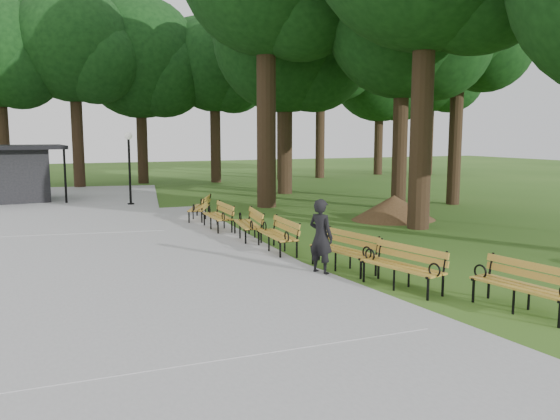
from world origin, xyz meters
name	(u,v)px	position (x,y,z in m)	size (l,w,h in m)	color
ground	(304,261)	(0.00, 0.00, 0.00)	(100.00, 100.00, 0.00)	#2D5418
path	(117,250)	(-4.00, 3.00, 0.03)	(12.00, 38.00, 0.06)	#97979A
person	(321,237)	(-0.21, -1.27, 0.83)	(0.61, 0.40, 1.67)	black
kiosk	(10,174)	(-6.91, 15.76, 1.27)	(4.07, 3.54, 2.55)	black
lamp_post	(129,153)	(-2.17, 12.51, 2.25)	(0.32, 0.32, 3.13)	black
dirt_mound	(394,207)	(5.84, 4.65, 0.44)	(2.62, 2.62, 0.88)	#47301C
bench_0	(522,287)	(1.74, -5.01, 0.44)	(1.90, 0.64, 0.88)	#B48629
bench_1	(402,267)	(0.71, -2.97, 0.44)	(1.90, 0.64, 0.88)	#B48629
bench_2	(343,251)	(0.43, -1.14, 0.44)	(1.90, 0.64, 0.88)	#B48629
bench_3	(277,235)	(-0.18, 1.23, 0.44)	(1.90, 0.64, 0.88)	#B48629
bench_4	(247,224)	(-0.27, 3.19, 0.44)	(1.90, 0.64, 0.88)	#B48629
bench_5	(217,216)	(-0.60, 5.06, 0.44)	(1.90, 0.64, 0.88)	#B48629
bench_6	(199,208)	(-0.58, 7.30, 0.44)	(1.90, 0.64, 0.88)	#B48629
lawn_tree_1	(403,22)	(7.73, 7.05, 7.42)	(6.06, 6.06, 10.49)	black
lawn_tree_4	(285,41)	(5.90, 14.37, 7.63)	(7.15, 7.15, 11.25)	black
lawn_tree_5	(460,24)	(10.82, 7.35, 7.60)	(5.33, 5.33, 10.33)	black
tree_backdrop	(246,55)	(6.94, 22.91, 8.10)	(35.98, 9.34, 16.20)	black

